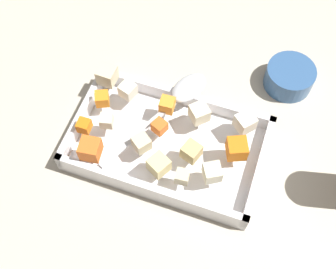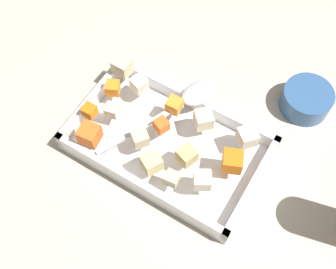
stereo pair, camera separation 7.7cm
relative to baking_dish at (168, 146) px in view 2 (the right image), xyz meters
name	(u,v)px [view 2 (the right image)]	position (x,y,z in m)	size (l,w,h in m)	color
ground_plane	(180,150)	(-0.02, -0.01, -0.01)	(4.00, 4.00, 0.00)	#BCB29E
baking_dish	(168,146)	(0.00, 0.00, 0.00)	(0.35, 0.21, 0.05)	silver
carrot_chunk_heap_top	(89,134)	(0.11, 0.07, 0.05)	(0.03, 0.03, 0.03)	orange
carrot_chunk_front_center	(89,111)	(0.15, 0.03, 0.04)	(0.02, 0.02, 0.02)	orange
carrot_chunk_near_left	(163,124)	(0.02, -0.01, 0.04)	(0.02, 0.02, 0.02)	orange
carrot_chunk_rim_edge	(232,163)	(-0.12, -0.01, 0.05)	(0.03, 0.03, 0.03)	orange
carrot_chunk_corner_sw	(113,88)	(0.14, -0.03, 0.04)	(0.02, 0.02, 0.02)	orange
carrot_chunk_back_center	(174,105)	(0.02, -0.06, 0.05)	(0.03, 0.03, 0.03)	orange
potato_chunk_near_right	(204,119)	(-0.04, -0.06, 0.05)	(0.03, 0.03, 0.03)	beige
potato_chunk_corner_nw	(123,66)	(0.15, -0.08, 0.05)	(0.03, 0.03, 0.03)	beige
potato_chunk_mid_right	(140,138)	(0.04, 0.03, 0.05)	(0.03, 0.03, 0.03)	beige
potato_chunk_heap_side	(187,155)	(-0.05, 0.02, 0.05)	(0.03, 0.03, 0.03)	tan
potato_chunk_near_spoon	(172,178)	(-0.05, 0.07, 0.04)	(0.02, 0.02, 0.02)	beige
potato_chunk_corner_se	(112,110)	(0.11, 0.01, 0.04)	(0.02, 0.02, 0.02)	beige
potato_chunk_far_left	(202,180)	(-0.09, 0.05, 0.05)	(0.03, 0.03, 0.03)	beige
potato_chunk_center	(151,162)	(-0.01, 0.06, 0.05)	(0.03, 0.03, 0.03)	#E0CC89
parsnip_chunk_far_right	(247,137)	(-0.12, -0.06, 0.05)	(0.03, 0.03, 0.03)	silver
parsnip_chunk_mid_left	(139,84)	(0.10, -0.06, 0.05)	(0.03, 0.03, 0.03)	silver
serving_spoon	(194,96)	(0.00, -0.09, 0.04)	(0.14, 0.25, 0.02)	silver
small_prep_bowl	(306,100)	(-0.18, -0.22, 0.01)	(0.10, 0.10, 0.05)	#33598C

